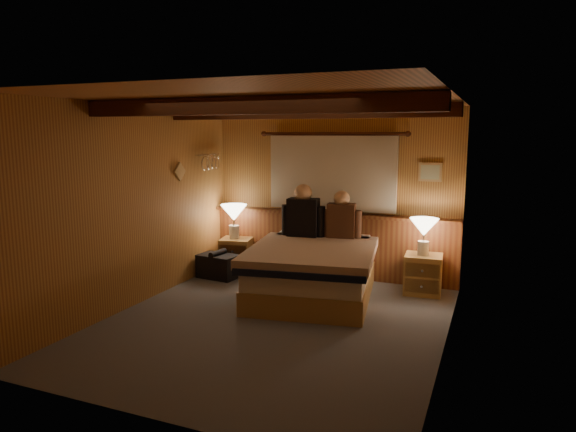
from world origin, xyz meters
The scene contains 19 objects.
floor centered at (0.00, 0.00, 0.00)m, with size 4.20×4.20×0.00m, color #575D67.
ceiling centered at (0.00, 0.00, 2.40)m, with size 4.20×4.20×0.00m, color #E09254.
wall_back centered at (0.00, 2.10, 1.20)m, with size 3.60×3.60×0.00m, color #C08F45.
wall_left centered at (-1.80, 0.00, 1.20)m, with size 4.20×4.20×0.00m, color #C08F45.
wall_right centered at (1.80, 0.00, 1.20)m, with size 4.20×4.20×0.00m, color #C08F45.
wall_front centered at (0.00, -2.10, 1.20)m, with size 3.60×3.60×0.00m, color #C08F45.
wainscot centered at (0.00, 2.04, 0.49)m, with size 3.60×0.23×0.94m.
curtain_window centered at (0.00, 2.03, 1.52)m, with size 2.18×0.09×1.11m.
ceiling_beams centered at (0.00, 0.15, 2.31)m, with size 3.60×1.65×0.16m.
coat_rail centered at (-1.72, 1.58, 1.67)m, with size 0.05×0.55×0.24m.
framed_print centered at (1.35, 2.08, 1.55)m, with size 0.30×0.04×0.25m.
bed centered at (0.09, 1.02, 0.34)m, with size 1.77×2.14×0.66m.
nightstand_left centered at (-1.41, 1.77, 0.25)m, with size 0.52×0.49×0.49m.
nightstand_right centered at (1.36, 1.69, 0.26)m, with size 0.49×0.45×0.51m.
lamp_left centered at (-1.44, 1.77, 0.85)m, with size 0.39×0.39×0.51m.
lamp_right centered at (1.35, 1.68, 0.85)m, with size 0.37×0.37×0.48m.
person_left centered at (-0.25, 1.57, 0.96)m, with size 0.61×0.28×0.74m.
person_right centered at (0.26, 1.68, 0.92)m, with size 0.54×0.27×0.66m.
duffel_bag centered at (-1.46, 1.32, 0.18)m, with size 0.59×0.40×0.40m.
Camera 1 is at (2.19, -4.92, 2.07)m, focal length 32.00 mm.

